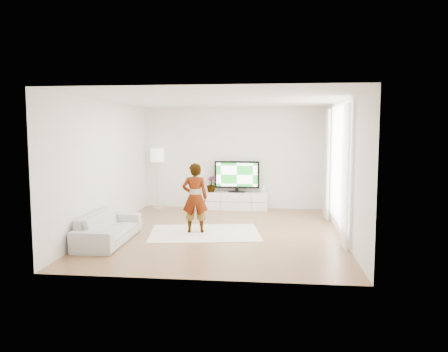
# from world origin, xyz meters

# --- Properties ---
(floor) EXTENTS (6.00, 6.00, 0.00)m
(floor) POSITION_xyz_m (0.00, 0.00, 0.00)
(floor) COLOR #956A43
(floor) RESTS_ON ground
(ceiling) EXTENTS (6.00, 6.00, 0.00)m
(ceiling) POSITION_xyz_m (0.00, 0.00, 2.80)
(ceiling) COLOR white
(ceiling) RESTS_ON wall_back
(wall_left) EXTENTS (0.02, 6.00, 2.80)m
(wall_left) POSITION_xyz_m (-2.50, 0.00, 1.40)
(wall_left) COLOR white
(wall_left) RESTS_ON floor
(wall_right) EXTENTS (0.02, 6.00, 2.80)m
(wall_right) POSITION_xyz_m (2.50, 0.00, 1.40)
(wall_right) COLOR white
(wall_right) RESTS_ON floor
(wall_back) EXTENTS (5.00, 0.02, 2.80)m
(wall_back) POSITION_xyz_m (0.00, 3.00, 1.40)
(wall_back) COLOR white
(wall_back) RESTS_ON floor
(wall_front) EXTENTS (5.00, 0.02, 2.80)m
(wall_front) POSITION_xyz_m (0.00, -3.00, 1.40)
(wall_front) COLOR white
(wall_front) RESTS_ON floor
(window) EXTENTS (0.01, 2.60, 2.50)m
(window) POSITION_xyz_m (2.48, 0.30, 1.45)
(window) COLOR white
(window) RESTS_ON wall_right
(curtain_near) EXTENTS (0.04, 0.70, 2.60)m
(curtain_near) POSITION_xyz_m (2.40, -1.00, 1.35)
(curtain_near) COLOR white
(curtain_near) RESTS_ON floor
(curtain_far) EXTENTS (0.04, 0.70, 2.60)m
(curtain_far) POSITION_xyz_m (2.40, 1.60, 1.35)
(curtain_far) COLOR white
(curtain_far) RESTS_ON floor
(media_console) EXTENTS (1.68, 0.48, 0.47)m
(media_console) POSITION_xyz_m (0.13, 2.76, 0.24)
(media_console) COLOR white
(media_console) RESTS_ON floor
(television) EXTENTS (1.23, 0.24, 0.86)m
(television) POSITION_xyz_m (0.13, 2.79, 0.94)
(television) COLOR black
(television) RESTS_ON media_console
(game_console) EXTENTS (0.08, 0.16, 0.20)m
(game_console) POSITION_xyz_m (0.86, 2.76, 0.57)
(game_console) COLOR white
(game_console) RESTS_ON media_console
(potted_plant) EXTENTS (0.32, 0.32, 0.43)m
(potted_plant) POSITION_xyz_m (-0.58, 2.77, 0.69)
(potted_plant) COLOR #3F7238
(potted_plant) RESTS_ON media_console
(rug) EXTENTS (2.51, 1.99, 0.01)m
(rug) POSITION_xyz_m (-0.32, -0.11, 0.01)
(rug) COLOR white
(rug) RESTS_ON floor
(player) EXTENTS (0.58, 0.43, 1.48)m
(player) POSITION_xyz_m (-0.54, -0.08, 0.75)
(player) COLOR #334772
(player) RESTS_ON rug
(sofa) EXTENTS (0.80, 1.97, 0.57)m
(sofa) POSITION_xyz_m (-2.08, -1.03, 0.29)
(sofa) COLOR beige
(sofa) RESTS_ON floor
(floor_lamp) EXTENTS (0.37, 0.37, 1.67)m
(floor_lamp) POSITION_xyz_m (-2.08, 2.70, 1.41)
(floor_lamp) COLOR silver
(floor_lamp) RESTS_ON floor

